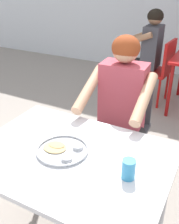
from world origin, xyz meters
The scene contains 7 objects.
table_foreground centered at (-0.06, 0.08, 0.65)m, with size 1.12×0.81×0.72m.
thali_tray centered at (-0.11, 0.08, 0.74)m, with size 0.30×0.30×0.03m.
drinking_cup centered at (0.30, 0.05, 0.78)m, with size 0.07×0.07×0.11m.
chair_foreground centered at (-0.04, 0.96, 0.51)m, with size 0.41×0.43×0.88m.
diner_foreground centered at (-0.03, 0.73, 0.75)m, with size 0.51×0.57×1.25m.
chair_red_left centered at (-0.17, 2.52, 0.51)m, with size 0.47×0.47×0.88m.
patron_background centered at (-0.39, 2.54, 0.74)m, with size 0.55×0.49×1.24m.
Camera 1 is at (0.60, -0.93, 1.63)m, focal length 42.06 mm.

